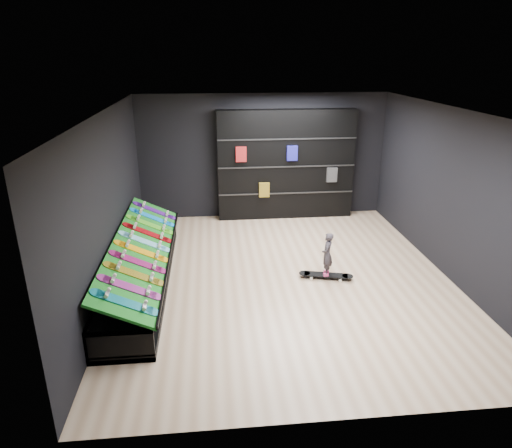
{
  "coord_description": "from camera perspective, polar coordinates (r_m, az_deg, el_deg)",
  "views": [
    {
      "loc": [
        -1.27,
        -7.41,
        3.9
      ],
      "look_at": [
        -0.5,
        0.2,
        1.0
      ],
      "focal_mm": 32.0,
      "sensor_mm": 36.0,
      "label": 1
    }
  ],
  "objects": [
    {
      "name": "back_shelving",
      "position": [
        11.19,
        3.74,
        7.38
      ],
      "size": [
        3.3,
        0.39,
        2.64
      ],
      "primitive_type": "cube",
      "color": "black",
      "rests_on": "ground"
    },
    {
      "name": "floor_skateboard",
      "position": [
        8.49,
        8.72,
        -6.46
      ],
      "size": [
        1.0,
        0.46,
        0.09
      ],
      "primitive_type": null,
      "rotation": [
        0.0,
        0.0,
        -0.25
      ],
      "color": "black",
      "rests_on": "ground"
    },
    {
      "name": "ceiling",
      "position": [
        7.58,
        4.04,
        13.88
      ],
      "size": [
        6.0,
        7.0,
        0.01
      ],
      "primitive_type": "cube",
      "color": "white",
      "rests_on": "ground"
    },
    {
      "name": "wall_front",
      "position": [
        4.76,
        10.7,
        -9.9
      ],
      "size": [
        6.0,
        0.02,
        3.0
      ],
      "primitive_type": "cube",
      "color": "black",
      "rests_on": "ground"
    },
    {
      "name": "wall_left",
      "position": [
        7.98,
        -18.02,
        2.21
      ],
      "size": [
        0.02,
        7.0,
        3.0
      ],
      "primitive_type": "cube",
      "color": "black",
      "rests_on": "ground"
    },
    {
      "name": "child",
      "position": [
        8.37,
        8.83,
        -4.74
      ],
      "size": [
        0.19,
        0.22,
        0.48
      ],
      "primitive_type": "imported",
      "rotation": [
        0.0,
        0.0,
        -1.94
      ],
      "color": "black",
      "rests_on": "floor_skateboard"
    },
    {
      "name": "turf_ramp",
      "position": [
        8.16,
        -13.98,
        -2.89
      ],
      "size": [
        0.92,
        4.5,
        0.46
      ],
      "primitive_type": "cube",
      "rotation": [
        0.0,
        0.44,
        0.0
      ],
      "color": "#0E5A13",
      "rests_on": "display_rack"
    },
    {
      "name": "display_board_4",
      "position": [
        7.96,
        -14.1,
        -3.32
      ],
      "size": [
        0.93,
        0.22,
        0.5
      ],
      "primitive_type": null,
      "rotation": [
        0.0,
        0.44,
        0.0
      ],
      "color": "yellow",
      "rests_on": "turf_ramp"
    },
    {
      "name": "display_board_8",
      "position": [
        9.51,
        -12.79,
        0.81
      ],
      "size": [
        0.93,
        0.22,
        0.5
      ],
      "primitive_type": null,
      "rotation": [
        0.0,
        0.44,
        0.0
      ],
      "color": "blue",
      "rests_on": "turf_ramp"
    },
    {
      "name": "display_board_5",
      "position": [
        8.34,
        -13.73,
        -2.14
      ],
      "size": [
        0.93,
        0.22,
        0.5
      ],
      "primitive_type": null,
      "rotation": [
        0.0,
        0.44,
        0.0
      ],
      "color": "#0CB2E5",
      "rests_on": "turf_ramp"
    },
    {
      "name": "display_board_3",
      "position": [
        7.58,
        -14.51,
        -4.61
      ],
      "size": [
        0.93,
        0.22,
        0.5
      ],
      "primitive_type": null,
      "rotation": [
        0.0,
        0.44,
        0.0
      ],
      "color": "#E5198C",
      "rests_on": "turf_ramp"
    },
    {
      "name": "wall_back",
      "position": [
        11.25,
        0.84,
        8.43
      ],
      "size": [
        6.0,
        0.02,
        3.0
      ],
      "primitive_type": "cube",
      "color": "black",
      "rests_on": "ground"
    },
    {
      "name": "display_board_6",
      "position": [
        8.73,
        -13.39,
        -1.07
      ],
      "size": [
        0.93,
        0.22,
        0.5
      ],
      "primitive_type": null,
      "rotation": [
        0.0,
        0.44,
        0.0
      ],
      "color": "red",
      "rests_on": "turf_ramp"
    },
    {
      "name": "display_rack",
      "position": [
        8.36,
        -14.05,
        -5.8
      ],
      "size": [
        0.9,
        4.5,
        0.5
      ],
      "primitive_type": null,
      "color": "black",
      "rests_on": "ground"
    },
    {
      "name": "display_board_0",
      "position": [
        6.47,
        -16.05,
        -9.39
      ],
      "size": [
        0.93,
        0.22,
        0.5
      ],
      "primitive_type": null,
      "rotation": [
        0.0,
        0.44,
        0.0
      ],
      "color": "#0C8C99",
      "rests_on": "turf_ramp"
    },
    {
      "name": "display_board_2",
      "position": [
        7.2,
        -14.97,
        -6.04
      ],
      "size": [
        0.93,
        0.22,
        0.5
      ],
      "primitive_type": null,
      "rotation": [
        0.0,
        0.44,
        0.0
      ],
      "color": "yellow",
      "rests_on": "turf_ramp"
    },
    {
      "name": "display_board_7",
      "position": [
        9.12,
        -13.08,
        -0.09
      ],
      "size": [
        0.93,
        0.22,
        0.5
      ],
      "primitive_type": null,
      "rotation": [
        0.0,
        0.44,
        0.0
      ],
      "color": "green",
      "rests_on": "turf_ramp"
    },
    {
      "name": "wall_right",
      "position": [
        8.89,
        23.25,
        3.37
      ],
      "size": [
        0.02,
        7.0,
        3.0
      ],
      "primitive_type": "cube",
      "color": "black",
      "rests_on": "ground"
    },
    {
      "name": "display_board_9",
      "position": [
        9.91,
        -12.53,
        1.64
      ],
      "size": [
        0.93,
        0.22,
        0.5
      ],
      "primitive_type": null,
      "rotation": [
        0.0,
        0.44,
        0.0
      ],
      "color": "purple",
      "rests_on": "turf_ramp"
    },
    {
      "name": "floor",
      "position": [
        8.47,
        3.53,
        -6.69
      ],
      "size": [
        6.0,
        7.0,
        0.01
      ],
      "primitive_type": "cube",
      "color": "tan",
      "rests_on": "ground"
    },
    {
      "name": "display_board_1",
      "position": [
        6.83,
        -15.48,
        -7.63
      ],
      "size": [
        0.93,
        0.22,
        0.5
      ],
      "primitive_type": null,
      "rotation": [
        0.0,
        0.44,
        0.0
      ],
      "color": "#2626BF",
      "rests_on": "turf_ramp"
    }
  ]
}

